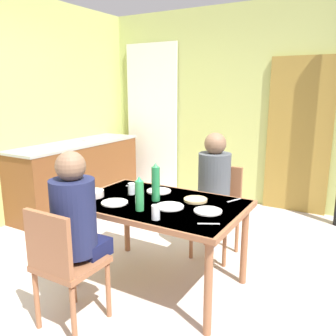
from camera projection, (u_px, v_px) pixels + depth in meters
ground_plane at (121, 278)px, 3.05m from camera, size 6.84×6.84×0.00m
wall_back at (232, 106)px, 4.96m from camera, size 4.17×0.10×2.71m
wall_left at (21, 109)px, 4.27m from camera, size 0.10×3.95×2.71m
door_wooden at (299, 136)px, 4.52m from camera, size 0.80×0.05×2.00m
curtain_panel at (152, 118)px, 5.56m from camera, size 0.90×0.03×2.27m
kitchen_counter at (77, 175)px, 4.78m from camera, size 0.61×1.94×0.91m
dining_table at (159, 211)px, 2.82m from camera, size 1.35×0.88×0.72m
chair_near_diner at (63, 262)px, 2.31m from camera, size 0.40×0.40×0.87m
chair_far_diner at (218, 205)px, 3.43m from camera, size 0.40×0.40×0.87m
person_near_diner at (75, 215)px, 2.37m from camera, size 0.30×0.37×0.77m
person_far_diner at (214, 180)px, 3.25m from camera, size 0.30×0.37×0.77m
water_bottle_green_near at (139, 195)px, 2.59m from camera, size 0.06×0.06×0.26m
water_bottle_green_far at (156, 183)px, 2.81m from camera, size 0.07×0.07×0.31m
serving_bowl_center at (94, 194)px, 2.94m from camera, size 0.17×0.17×0.05m
dinner_plate_near_left at (208, 211)px, 2.59m from camera, size 0.21×0.21×0.01m
dinner_plate_near_right at (170, 206)px, 2.69m from camera, size 0.22×0.22×0.01m
dinner_plate_far_center at (159, 191)px, 3.08m from camera, size 0.21×0.21×0.01m
dinner_plate_far_side at (115, 203)px, 2.78m from camera, size 0.21×0.21×0.01m
drinking_glass_by_near_diner at (156, 212)px, 2.43m from camera, size 0.06×0.06×0.10m
drinking_glass_by_far_diner at (131, 189)px, 3.00m from camera, size 0.06×0.06×0.10m
bread_plate_sliced at (196, 200)px, 2.83m from camera, size 0.19×0.19×0.02m
cutlery_knife_near at (234, 200)px, 2.84m from camera, size 0.07×0.14×0.00m
cutlery_fork_near at (134, 186)px, 3.25m from camera, size 0.15×0.06×0.00m
cutlery_knife_far at (209, 224)px, 2.36m from camera, size 0.14×0.09×0.00m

